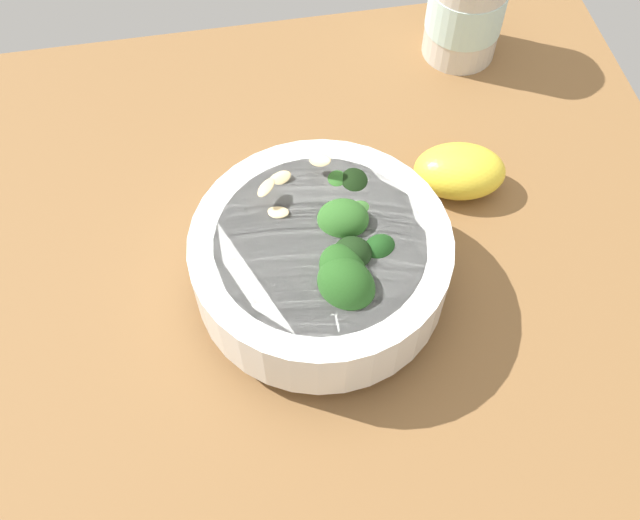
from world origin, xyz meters
TOP-DOWN VIEW (x-y plane):
  - ground_plane at (0.00, 0.00)cm, footprint 63.67×63.67cm
  - bowl_of_broccoli at (-0.29, -0.80)cm, footprint 18.79×18.79cm
  - lemon_wedge at (-8.00, 12.15)cm, footprint 6.64×8.53cm
  - bottle_tall at (-24.38, 17.00)cm, footprint 7.18×7.18cm

SIDE VIEW (x-z plane):
  - ground_plane at x=0.00cm, z-range -4.89..0.00cm
  - lemon_wedge at x=-8.00cm, z-range 0.00..4.26cm
  - bowl_of_broccoli at x=-0.29cm, z-range -0.46..9.42cm
  - bottle_tall at x=-24.38cm, z-range -0.64..12.49cm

